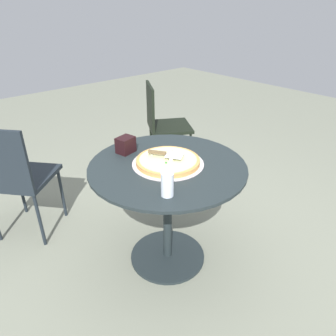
% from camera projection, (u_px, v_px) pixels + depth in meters
% --- Properties ---
extents(ground_plane, '(10.00, 10.00, 0.00)m').
position_uv_depth(ground_plane, '(168.00, 256.00, 2.18)').
color(ground_plane, gray).
extents(patio_table, '(0.94, 0.94, 0.73)m').
position_uv_depth(patio_table, '(168.00, 192.00, 1.92)').
color(patio_table, '#1F282A').
rests_on(patio_table, ground).
extents(pizza_on_tray, '(0.43, 0.43, 0.05)m').
position_uv_depth(pizza_on_tray, '(168.00, 161.00, 1.83)').
color(pizza_on_tray, silver).
rests_on(pizza_on_tray, patio_table).
extents(pizza_server, '(0.16, 0.20, 0.02)m').
position_uv_depth(pizza_server, '(165.00, 154.00, 1.83)').
color(pizza_server, silver).
rests_on(pizza_server, pizza_on_tray).
extents(drinking_cup, '(0.06, 0.06, 0.13)m').
position_uv_depth(drinking_cup, '(167.00, 184.00, 1.51)').
color(drinking_cup, silver).
rests_on(drinking_cup, patio_table).
extents(napkin_dispenser, '(0.12, 0.11, 0.10)m').
position_uv_depth(napkin_dispenser, '(126.00, 145.00, 1.96)').
color(napkin_dispenser, black).
rests_on(napkin_dispenser, patio_table).
extents(patio_chair_near, '(0.56, 0.56, 0.88)m').
position_uv_depth(patio_chair_near, '(162.00, 121.00, 3.11)').
color(patio_chair_near, black).
rests_on(patio_chair_near, ground).
extents(patio_chair_far, '(0.58, 0.58, 0.90)m').
position_uv_depth(patio_chair_far, '(14.00, 174.00, 2.14)').
color(patio_chair_far, '#1C232A').
rests_on(patio_chair_far, ground).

